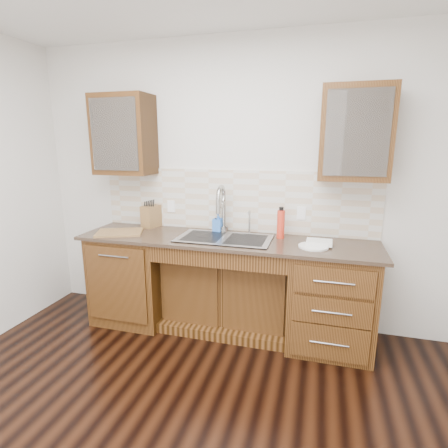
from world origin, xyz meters
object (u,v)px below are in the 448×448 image
(water_bottle, at_px, (281,224))
(plate, at_px, (313,246))
(knife_block, at_px, (151,216))
(cutting_board, at_px, (120,232))
(soap_bottle, at_px, (218,222))

(water_bottle, xyz_separation_m, plate, (0.30, -0.21, -0.12))
(knife_block, bearing_deg, water_bottle, 11.02)
(cutting_board, bearing_deg, soap_bottle, 19.23)
(soap_bottle, height_order, plate, soap_bottle)
(water_bottle, bearing_deg, plate, -35.65)
(plate, height_order, cutting_board, cutting_board)
(plate, relative_size, cutting_board, 0.59)
(soap_bottle, relative_size, water_bottle, 0.75)
(plate, xyz_separation_m, cutting_board, (-1.79, -0.03, 0.00))
(water_bottle, bearing_deg, knife_block, 176.54)
(water_bottle, height_order, knife_block, water_bottle)
(plate, relative_size, knife_block, 1.12)
(soap_bottle, relative_size, knife_block, 0.86)
(knife_block, distance_m, cutting_board, 0.38)
(knife_block, relative_size, cutting_board, 0.53)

